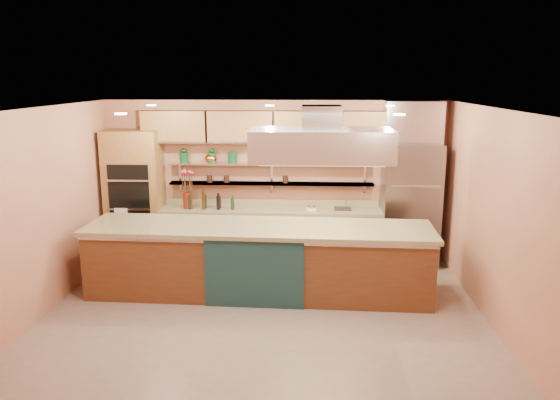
{
  "coord_description": "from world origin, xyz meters",
  "views": [
    {
      "loc": [
        0.54,
        -7.09,
        3.18
      ],
      "look_at": [
        0.17,
        1.0,
        1.36
      ],
      "focal_mm": 35.0,
      "sensor_mm": 36.0,
      "label": 1
    }
  ],
  "objects_px": {
    "flower_vase": "(188,200)",
    "copper_kettle": "(210,158)",
    "kitchen_scale": "(311,207)",
    "island": "(259,260)",
    "refrigerator": "(410,204)",
    "green_canister": "(232,157)"
  },
  "relations": [
    {
      "from": "refrigerator",
      "to": "green_canister",
      "type": "height_order",
      "value": "refrigerator"
    },
    {
      "from": "refrigerator",
      "to": "flower_vase",
      "type": "height_order",
      "value": "refrigerator"
    },
    {
      "from": "kitchen_scale",
      "to": "green_canister",
      "type": "relative_size",
      "value": 0.88
    },
    {
      "from": "refrigerator",
      "to": "flower_vase",
      "type": "bearing_deg",
      "value": 179.85
    },
    {
      "from": "refrigerator",
      "to": "kitchen_scale",
      "type": "bearing_deg",
      "value": 179.66
    },
    {
      "from": "refrigerator",
      "to": "kitchen_scale",
      "type": "xyz_separation_m",
      "value": [
        -1.69,
        0.01,
        -0.07
      ]
    },
    {
      "from": "kitchen_scale",
      "to": "flower_vase",
      "type": "bearing_deg",
      "value": 178.56
    },
    {
      "from": "green_canister",
      "to": "refrigerator",
      "type": "bearing_deg",
      "value": -4.27
    },
    {
      "from": "island",
      "to": "copper_kettle",
      "type": "height_order",
      "value": "copper_kettle"
    },
    {
      "from": "flower_vase",
      "to": "kitchen_scale",
      "type": "relative_size",
      "value": 1.73
    },
    {
      "from": "island",
      "to": "kitchen_scale",
      "type": "distance_m",
      "value": 1.77
    },
    {
      "from": "island",
      "to": "green_canister",
      "type": "xyz_separation_m",
      "value": [
        -0.6,
        1.73,
        1.29
      ]
    },
    {
      "from": "flower_vase",
      "to": "copper_kettle",
      "type": "height_order",
      "value": "copper_kettle"
    },
    {
      "from": "green_canister",
      "to": "copper_kettle",
      "type": "bearing_deg",
      "value": 180.0
    },
    {
      "from": "island",
      "to": "flower_vase",
      "type": "xyz_separation_m",
      "value": [
        -1.37,
        1.51,
        0.55
      ]
    },
    {
      "from": "flower_vase",
      "to": "kitchen_scale",
      "type": "bearing_deg",
      "value": 0.0
    },
    {
      "from": "flower_vase",
      "to": "green_canister",
      "type": "distance_m",
      "value": 1.09
    },
    {
      "from": "refrigerator",
      "to": "island",
      "type": "height_order",
      "value": "refrigerator"
    },
    {
      "from": "kitchen_scale",
      "to": "copper_kettle",
      "type": "relative_size",
      "value": 0.85
    },
    {
      "from": "flower_vase",
      "to": "refrigerator",
      "type": "bearing_deg",
      "value": -0.15
    },
    {
      "from": "flower_vase",
      "to": "green_canister",
      "type": "bearing_deg",
      "value": 15.91
    },
    {
      "from": "island",
      "to": "green_canister",
      "type": "distance_m",
      "value": 2.24
    }
  ]
}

